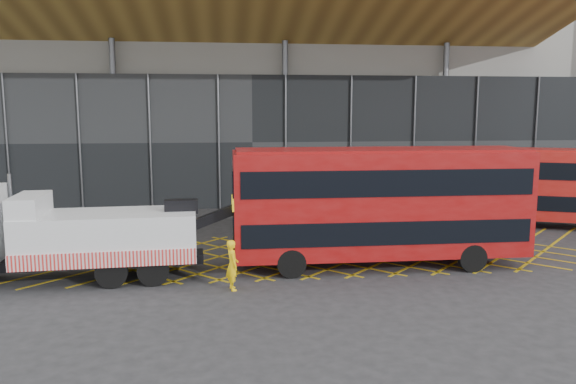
{
  "coord_description": "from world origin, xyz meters",
  "views": [
    {
      "loc": [
        0.17,
        -22.47,
        5.96
      ],
      "look_at": [
        3.0,
        1.5,
        2.4
      ],
      "focal_mm": 35.0,
      "sensor_mm": 36.0,
      "label": 1
    }
  ],
  "objects": [
    {
      "name": "ground_plane",
      "position": [
        0.0,
        0.0,
        0.0
      ],
      "size": [
        120.0,
        120.0,
        0.0
      ],
      "primitive_type": "plane",
      "color": "#2A2A2C"
    },
    {
      "name": "road_markings",
      "position": [
        4.8,
        0.0,
        0.01
      ],
      "size": [
        26.36,
        7.16,
        0.01
      ],
      "color": "gold",
      "rests_on": "ground_plane"
    },
    {
      "name": "construction_building",
      "position": [
        1.92,
        18.4,
        8.98
      ],
      "size": [
        55.0,
        23.97,
        18.0
      ],
      "color": "gray",
      "rests_on": "ground_plane"
    },
    {
      "name": "recovery_truck",
      "position": [
        -5.62,
        -2.71,
        1.72
      ],
      "size": [
        10.68,
        2.95,
        3.71
      ],
      "rotation": [
        0.0,
        0.0,
        0.05
      ],
      "color": "black",
      "rests_on": "ground_plane"
    },
    {
      "name": "bus_towed",
      "position": [
        6.08,
        -2.11,
        2.51
      ],
      "size": [
        11.13,
        2.68,
        4.52
      ],
      "rotation": [
        0.0,
        0.0,
        -0.01
      ],
      "color": "maroon",
      "rests_on": "ground_plane"
    },
    {
      "name": "bus_second",
      "position": [
        17.37,
        3.68,
        2.22
      ],
      "size": [
        9.9,
        5.83,
        3.99
      ],
      "rotation": [
        0.0,
        0.0,
        -0.39
      ],
      "color": "#AD140F",
      "rests_on": "ground_plane"
    },
    {
      "name": "worker",
      "position": [
        0.45,
        -4.32,
        0.85
      ],
      "size": [
        0.53,
        0.69,
        1.69
      ],
      "primitive_type": "imported",
      "rotation": [
        0.0,
        0.0,
        1.79
      ],
      "color": "yellow",
      "rests_on": "ground_plane"
    }
  ]
}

